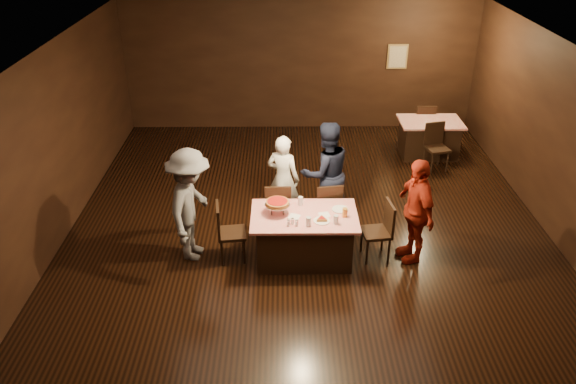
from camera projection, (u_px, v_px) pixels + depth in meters
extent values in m
plane|color=black|center=(308.00, 242.00, 9.14)|extent=(10.00, 10.00, 0.00)
cube|color=silver|center=(312.00, 59.00, 7.70)|extent=(8.00, 10.00, 0.04)
cube|color=black|center=(300.00, 65.00, 12.81)|extent=(8.00, 0.04, 3.00)
cube|color=black|center=(43.00, 159.00, 8.39)|extent=(0.04, 10.00, 3.00)
cube|color=black|center=(575.00, 157.00, 8.46)|extent=(0.04, 10.00, 3.00)
cube|color=tan|center=(397.00, 57.00, 12.71)|extent=(0.46, 0.03, 0.56)
cube|color=beige|center=(398.00, 57.00, 12.69)|extent=(0.38, 0.01, 0.48)
cube|color=#BE0C0D|center=(304.00, 237.00, 8.57)|extent=(1.60, 1.00, 0.77)
cube|color=#AF180B|center=(429.00, 138.00, 11.93)|extent=(1.30, 0.90, 0.77)
cube|color=black|center=(278.00, 207.00, 9.18)|extent=(0.43, 0.43, 0.95)
cube|color=black|center=(327.00, 207.00, 9.19)|extent=(0.48, 0.48, 0.95)
cube|color=black|center=(232.00, 232.00, 8.52)|extent=(0.47, 0.47, 0.95)
cube|color=black|center=(376.00, 231.00, 8.54)|extent=(0.47, 0.47, 0.95)
cube|color=black|center=(437.00, 148.00, 11.27)|extent=(0.51, 0.51, 0.95)
cube|color=black|center=(423.00, 124.00, 12.41)|extent=(0.42, 0.42, 0.95)
imported|color=white|center=(283.00, 179.00, 9.41)|extent=(0.67, 0.56, 1.56)
imported|color=black|center=(326.00, 173.00, 9.32)|extent=(1.06, 0.94, 1.80)
imported|color=slate|center=(191.00, 205.00, 8.38)|extent=(0.85, 1.25, 1.80)
imported|color=#AA2714|center=(415.00, 210.00, 8.37)|extent=(0.63, 1.05, 1.68)
cylinder|color=black|center=(278.00, 206.00, 8.48)|extent=(0.01, 0.01, 0.15)
cylinder|color=black|center=(272.00, 211.00, 8.35)|extent=(0.01, 0.01, 0.15)
cylinder|color=black|center=(283.00, 211.00, 8.35)|extent=(0.01, 0.01, 0.15)
cylinder|color=silver|center=(277.00, 204.00, 8.35)|extent=(0.38, 0.38, 0.01)
cylinder|color=#B27233|center=(277.00, 203.00, 8.34)|extent=(0.35, 0.35, 0.05)
cylinder|color=#A5140C|center=(277.00, 201.00, 8.32)|extent=(0.30, 0.30, 0.01)
cylinder|color=white|center=(322.00, 221.00, 8.23)|extent=(0.25, 0.25, 0.01)
cylinder|color=#B27233|center=(322.00, 219.00, 8.21)|extent=(0.18, 0.18, 0.04)
cylinder|color=#A5140C|center=(322.00, 218.00, 8.20)|extent=(0.14, 0.14, 0.01)
cylinder|color=white|center=(340.00, 209.00, 8.52)|extent=(0.25, 0.25, 0.01)
cylinder|color=silver|center=(309.00, 222.00, 8.09)|extent=(0.08, 0.08, 0.14)
cylinder|color=silver|center=(336.00, 220.00, 8.14)|extent=(0.08, 0.08, 0.14)
cylinder|color=#BF7F26|center=(345.00, 212.00, 8.31)|extent=(0.08, 0.08, 0.14)
cylinder|color=silver|center=(300.00, 201.00, 8.62)|extent=(0.08, 0.08, 0.14)
cylinder|color=silver|center=(293.00, 222.00, 8.15)|extent=(0.04, 0.04, 0.08)
cylinder|color=silver|center=(293.00, 219.00, 8.12)|extent=(0.05, 0.05, 0.02)
cylinder|color=silver|center=(297.00, 223.00, 8.10)|extent=(0.04, 0.04, 0.08)
cylinder|color=silver|center=(297.00, 221.00, 8.08)|extent=(0.05, 0.05, 0.02)
cylinder|color=silver|center=(288.00, 223.00, 8.10)|extent=(0.04, 0.04, 0.08)
cylinder|color=silver|center=(288.00, 221.00, 8.08)|extent=(0.05, 0.05, 0.02)
cube|color=white|center=(324.00, 215.00, 8.39)|extent=(0.19, 0.19, 0.01)
cube|color=white|center=(294.00, 217.00, 8.34)|extent=(0.21, 0.21, 0.01)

